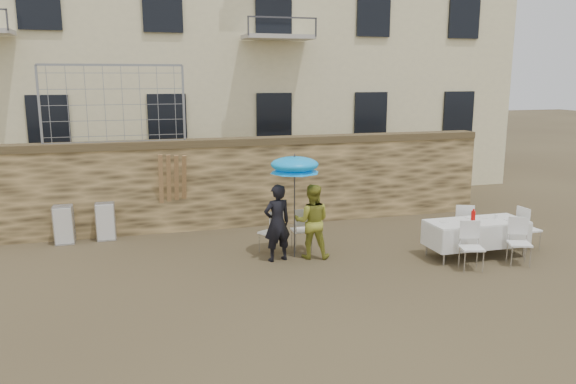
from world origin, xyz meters
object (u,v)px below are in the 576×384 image
object	(u,v)px
table_chair_front_left	(472,247)
table_chair_front_right	(520,242)
chair_stack_left	(65,223)
couple_chair_left	(271,231)
couple_chair_right	(302,229)
umbrella	(295,168)
soda_bottle	(473,217)
man_suit	(277,223)
banquet_table	(477,223)
table_chair_side	(529,228)
chair_stack_right	(106,220)
woman_dress	(312,221)
table_chair_back	(463,224)

from	to	relation	value
table_chair_front_left	table_chair_front_right	size ratio (longest dim) A/B	1.00
chair_stack_left	couple_chair_left	bearing A→B (deg)	-25.34
couple_chair_right	table_chair_front_left	bearing A→B (deg)	143.68
umbrella	soda_bottle	distance (m)	3.82
man_suit	umbrella	distance (m)	1.19
banquet_table	soda_bottle	xyz separation A→B (m)	(-0.20, -0.15, 0.17)
table_chair_front_left	chair_stack_left	size ratio (longest dim) A/B	1.04
table_chair_side	chair_stack_right	xyz separation A→B (m)	(-8.96, 3.38, -0.02)
banquet_table	chair_stack_left	world-z (taller)	chair_stack_left
banquet_table	table_chair_side	world-z (taller)	table_chair_side
man_suit	soda_bottle	world-z (taller)	man_suit
chair_stack_left	soda_bottle	bearing A→B (deg)	-23.75
couple_chair_left	banquet_table	xyz separation A→B (m)	(4.11, -1.42, 0.25)
soda_bottle	chair_stack_left	size ratio (longest dim) A/B	0.28
man_suit	couple_chair_right	bearing A→B (deg)	-153.29
man_suit	banquet_table	world-z (taller)	man_suit
woman_dress	table_chair_back	bearing A→B (deg)	-162.55
umbrella	table_chair_front_left	world-z (taller)	umbrella
banquet_table	table_chair_back	distance (m)	0.86
soda_bottle	table_chair_side	distance (m)	1.67
umbrella	couple_chair_right	xyz separation A→B (m)	(0.30, 0.45, -1.44)
chair_stack_right	table_chair_front_right	bearing A→B (deg)	-27.71
man_suit	couple_chair_left	world-z (taller)	man_suit
couple_chair_left	soda_bottle	distance (m)	4.24
couple_chair_right	chair_stack_left	size ratio (longest dim) A/B	1.04
couple_chair_left	chair_stack_right	world-z (taller)	couple_chair_left
table_chair_back	table_chair_side	xyz separation A→B (m)	(1.20, -0.70, 0.00)
table_chair_front_left	umbrella	bearing A→B (deg)	166.07
umbrella	table_chair_front_right	size ratio (longest dim) A/B	2.12
chair_stack_right	soda_bottle	bearing A→B (deg)	-26.28
table_chair_back	chair_stack_left	distance (m)	9.06
table_chair_front_right	table_chair_front_left	bearing A→B (deg)	-157.71
table_chair_front_right	table_chair_side	world-z (taller)	same
umbrella	soda_bottle	bearing A→B (deg)	-17.76
umbrella	couple_chair_right	world-z (taller)	umbrella
table_chair_front_right	chair_stack_left	size ratio (longest dim) A/B	1.04
table_chair_back	banquet_table	bearing A→B (deg)	98.77
chair_stack_left	chair_stack_right	xyz separation A→B (m)	(0.90, 0.00, 0.00)
soda_bottle	table_chair_side	size ratio (longest dim) A/B	0.27
soda_bottle	man_suit	bearing A→B (deg)	165.33
woman_dress	umbrella	world-z (taller)	umbrella
umbrella	table_chair_front_left	bearing A→B (deg)	-29.00
man_suit	woman_dress	distance (m)	0.75
umbrella	couple_chair_right	size ratio (longest dim) A/B	2.12
couple_chair_right	soda_bottle	xyz separation A→B (m)	(3.21, -1.57, 0.43)
couple_chair_right	chair_stack_right	xyz separation A→B (m)	(-4.15, 2.06, -0.02)
table_chair_side	chair_stack_right	size ratio (longest dim) A/B	1.04
banquet_table	soda_bottle	distance (m)	0.30
chair_stack_left	woman_dress	bearing A→B (deg)	-27.10
table_chair_back	table_chair_side	distance (m)	1.39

